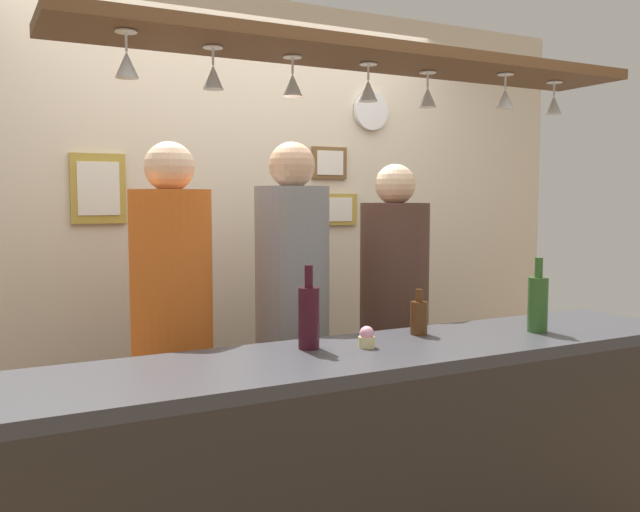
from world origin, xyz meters
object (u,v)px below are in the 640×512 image
(person_middle_grey_shirt, at_px, (292,297))
(person_right_brown_shirt, at_px, (394,300))
(bottle_beer_brown_stubby, at_px, (419,317))
(picture_frame_caricature, at_px, (98,189))
(bottle_champagne_green, at_px, (538,303))
(person_left_orange_shirt, at_px, (172,309))
(wall_clock, at_px, (371,111))
(bottle_wine_dark_red, at_px, (309,316))
(picture_frame_lower_pair, at_px, (334,209))
(picture_frame_upper_small, at_px, (329,163))
(cupcake, at_px, (367,338))

(person_middle_grey_shirt, relative_size, person_right_brown_shirt, 1.05)
(bottle_beer_brown_stubby, relative_size, picture_frame_caricature, 0.53)
(bottle_champagne_green, bearing_deg, picture_frame_caricature, 135.05)
(person_middle_grey_shirt, height_order, picture_frame_caricature, person_middle_grey_shirt)
(person_left_orange_shirt, relative_size, person_right_brown_shirt, 1.04)
(person_right_brown_shirt, xyz_separation_m, picture_frame_caricature, (-1.29, 0.65, 0.55))
(person_left_orange_shirt, distance_m, wall_clock, 1.80)
(person_middle_grey_shirt, distance_m, picture_frame_caricature, 1.10)
(person_left_orange_shirt, bearing_deg, bottle_beer_brown_stubby, -37.21)
(person_middle_grey_shirt, height_order, person_right_brown_shirt, person_middle_grey_shirt)
(person_left_orange_shirt, xyz_separation_m, bottle_wine_dark_red, (0.32, -0.65, 0.04))
(person_right_brown_shirt, bearing_deg, picture_frame_caricature, 153.30)
(wall_clock, bearing_deg, bottle_wine_dark_red, -129.31)
(person_middle_grey_shirt, distance_m, wall_clock, 1.41)
(bottle_wine_dark_red, xyz_separation_m, picture_frame_lower_pair, (0.81, 1.30, 0.35))
(picture_frame_lower_pair, bearing_deg, picture_frame_upper_small, 180.00)
(person_left_orange_shirt, height_order, person_middle_grey_shirt, person_middle_grey_shirt)
(picture_frame_upper_small, bearing_deg, bottle_beer_brown_stubby, -102.60)
(person_left_orange_shirt, xyz_separation_m, person_middle_grey_shirt, (0.56, -0.00, 0.01))
(person_left_orange_shirt, bearing_deg, person_right_brown_shirt, 0.00)
(person_middle_grey_shirt, relative_size, cupcake, 22.84)
(wall_clock, bearing_deg, cupcake, -122.20)
(person_right_brown_shirt, distance_m, bottle_champagne_green, 0.82)
(person_right_brown_shirt, bearing_deg, bottle_beer_brown_stubby, -115.75)
(picture_frame_lower_pair, bearing_deg, bottle_wine_dark_red, -122.10)
(bottle_wine_dark_red, bearing_deg, wall_clock, 50.69)
(bottle_champagne_green, bearing_deg, cupcake, 174.87)
(bottle_wine_dark_red, bearing_deg, person_middle_grey_shirt, 69.61)
(person_left_orange_shirt, bearing_deg, person_middle_grey_shirt, -0.00)
(person_right_brown_shirt, xyz_separation_m, picture_frame_lower_pair, (0.01, 0.65, 0.44))
(person_left_orange_shirt, distance_m, picture_frame_lower_pair, 1.36)
(bottle_beer_brown_stubby, height_order, wall_clock, wall_clock)
(person_middle_grey_shirt, xyz_separation_m, person_right_brown_shirt, (0.56, 0.00, -0.06))
(bottle_champagne_green, xyz_separation_m, wall_clock, (0.10, 1.44, 0.93))
(person_right_brown_shirt, relative_size, picture_frame_caricature, 4.99)
(cupcake, xyz_separation_m, picture_frame_lower_pair, (0.62, 1.38, 0.44))
(cupcake, bearing_deg, bottle_champagne_green, -5.13)
(person_left_orange_shirt, relative_size, picture_frame_caricature, 5.18)
(person_left_orange_shirt, bearing_deg, cupcake, -54.97)
(bottle_champagne_green, bearing_deg, person_right_brown_shirt, 101.13)
(person_right_brown_shirt, xyz_separation_m, bottle_champagne_green, (0.16, -0.80, 0.09))
(cupcake, height_order, picture_frame_caricature, picture_frame_caricature)
(bottle_champagne_green, relative_size, wall_clock, 1.36)
(person_left_orange_shirt, xyz_separation_m, cupcake, (0.51, -0.73, -0.04))
(picture_frame_lower_pair, distance_m, wall_clock, 0.62)
(picture_frame_upper_small, relative_size, wall_clock, 1.00)
(bottle_champagne_green, bearing_deg, picture_frame_upper_small, 96.78)
(bottle_beer_brown_stubby, bearing_deg, wall_clock, 66.22)
(person_left_orange_shirt, height_order, wall_clock, wall_clock)
(person_right_brown_shirt, xyz_separation_m, picture_frame_upper_small, (-0.02, 0.65, 0.71))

